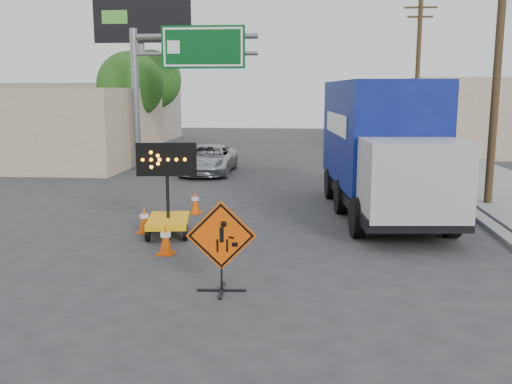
# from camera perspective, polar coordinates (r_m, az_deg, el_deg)

# --- Properties ---
(ground) EXTENTS (100.00, 100.00, 0.00)m
(ground) POSITION_cam_1_polar(r_m,az_deg,el_deg) (10.44, -6.04, -11.74)
(ground) COLOR #2D2D30
(ground) RESTS_ON ground
(curb_right) EXTENTS (0.40, 60.00, 0.12)m
(curb_right) POSITION_cam_1_polar(r_m,az_deg,el_deg) (25.33, 17.19, 1.00)
(curb_right) COLOR gray
(curb_right) RESTS_ON ground
(sidewalk_right) EXTENTS (4.00, 60.00, 0.15)m
(sidewalk_right) POSITION_cam_1_polar(r_m,az_deg,el_deg) (25.90, 22.17, 0.93)
(sidewalk_right) COLOR gray
(sidewalk_right) RESTS_ON ground
(storefront_left_near) EXTENTS (14.00, 10.00, 4.00)m
(storefront_left_near) POSITION_cam_1_polar(r_m,az_deg,el_deg) (33.58, -23.21, 6.11)
(storefront_left_near) COLOR #C8AE90
(storefront_left_near) RESTS_ON ground
(storefront_left_far) EXTENTS (12.00, 10.00, 4.40)m
(storefront_left_far) POSITION_cam_1_polar(r_m,az_deg,el_deg) (46.71, -16.13, 7.67)
(storefront_left_far) COLOR gray
(storefront_left_far) RESTS_ON ground
(building_right_far) EXTENTS (10.00, 14.00, 4.60)m
(building_right_far) POSITION_cam_1_polar(r_m,az_deg,el_deg) (41.03, 21.09, 7.25)
(building_right_far) COLOR #C8AE90
(building_right_far) RESTS_ON ground
(highway_gantry) EXTENTS (6.18, 0.38, 6.90)m
(highway_gantry) POSITION_cam_1_polar(r_m,az_deg,el_deg) (28.21, -7.98, 12.45)
(highway_gantry) COLOR slate
(highway_gantry) RESTS_ON ground
(billboard) EXTENTS (6.10, 0.54, 9.85)m
(billboard) POSITION_cam_1_polar(r_m,az_deg,el_deg) (37.00, -11.30, 15.33)
(billboard) COLOR slate
(billboard) RESTS_ON ground
(utility_pole_near) EXTENTS (1.80, 0.26, 9.00)m
(utility_pole_near) POSITION_cam_1_polar(r_m,az_deg,el_deg) (20.42, 23.01, 11.61)
(utility_pole_near) COLOR #46351E
(utility_pole_near) RESTS_ON ground
(utility_pole_far) EXTENTS (1.80, 0.26, 9.00)m
(utility_pole_far) POSITION_cam_1_polar(r_m,az_deg,el_deg) (34.04, 15.84, 11.11)
(utility_pole_far) COLOR #46351E
(utility_pole_far) RESTS_ON ground
(tree_left_near) EXTENTS (3.71, 3.71, 6.03)m
(tree_left_near) POSITION_cam_1_polar(r_m,az_deg,el_deg) (33.03, -12.45, 10.39)
(tree_left_near) COLOR #46351E
(tree_left_near) RESTS_ON ground
(tree_left_far) EXTENTS (4.10, 4.10, 6.66)m
(tree_left_far) POSITION_cam_1_polar(r_m,az_deg,el_deg) (40.99, -10.39, 10.97)
(tree_left_far) COLOR #46351E
(tree_left_far) RESTS_ON ground
(construction_sign) EXTENTS (1.36, 0.97, 1.80)m
(construction_sign) POSITION_cam_1_polar(r_m,az_deg,el_deg) (11.06, -3.49, -5.24)
(construction_sign) COLOR black
(construction_sign) RESTS_ON ground
(arrow_board) EXTENTS (1.58, 1.91, 2.52)m
(arrow_board) POSITION_cam_1_polar(r_m,az_deg,el_deg) (15.59, -8.78, -2.22)
(arrow_board) COLOR #FEB00E
(arrow_board) RESTS_ON ground
(pickup_truck) EXTENTS (2.28, 4.88, 1.35)m
(pickup_truck) POSITION_cam_1_polar(r_m,az_deg,el_deg) (26.94, -4.77, 3.26)
(pickup_truck) COLOR #ADB1B5
(pickup_truck) RESTS_ON ground
(box_truck) EXTENTS (3.43, 9.00, 4.18)m
(box_truck) POSITION_cam_1_polar(r_m,az_deg,el_deg) (18.36, 12.52, 3.68)
(box_truck) COLOR black
(box_truck) RESTS_ON ground
(cone_a) EXTENTS (0.44, 0.44, 0.76)m
(cone_a) POSITION_cam_1_polar(r_m,az_deg,el_deg) (13.83, -9.03, -4.65)
(cone_a) COLOR #DE4A04
(cone_a) RESTS_ON ground
(cone_b) EXTENTS (0.47, 0.47, 0.74)m
(cone_b) POSITION_cam_1_polar(r_m,az_deg,el_deg) (15.99, -11.12, -2.73)
(cone_b) COLOR #DE4A04
(cone_b) RESTS_ON ground
(cone_c) EXTENTS (0.49, 0.49, 0.75)m
(cone_c) POSITION_cam_1_polar(r_m,az_deg,el_deg) (18.24, -6.09, -1.00)
(cone_c) COLOR #DE4A04
(cone_c) RESTS_ON ground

